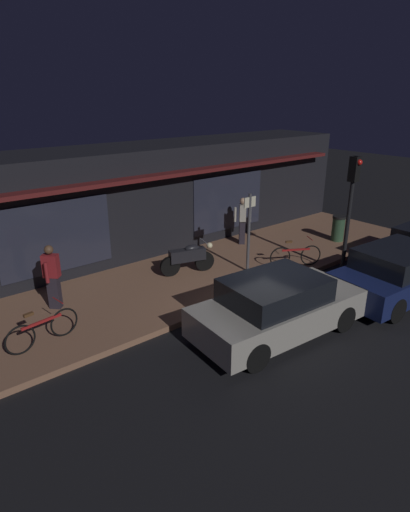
{
  "coord_description": "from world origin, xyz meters",
  "views": [
    {
      "loc": [
        -7.06,
        -6.3,
        5.26
      ],
      "look_at": [
        0.01,
        2.4,
        0.95
      ],
      "focal_mm": 30.02,
      "sensor_mm": 36.0,
      "label": 1
    }
  ],
  "objects_px": {
    "bicycle_parked": "(295,255)",
    "bicycle_extra": "(43,330)",
    "parked_car_near": "(277,307)",
    "parked_car_far": "(399,273)",
    "traffic_light_pole": "(351,196)",
    "motorcycle": "(188,257)",
    "person_photographer": "(52,276)",
    "sign_post": "(249,228)",
    "person_bystander": "(242,220)",
    "trash_bin": "(338,228)"
  },
  "relations": [
    {
      "from": "motorcycle",
      "to": "person_bystander",
      "type": "distance_m",
      "value": 3.28
    },
    {
      "from": "person_photographer",
      "to": "parked_car_near",
      "type": "relative_size",
      "value": 0.4
    },
    {
      "from": "motorcycle",
      "to": "parked_car_near",
      "type": "distance_m",
      "value": 3.89
    },
    {
      "from": "traffic_light_pole",
      "to": "parked_car_far",
      "type": "height_order",
      "value": "traffic_light_pole"
    },
    {
      "from": "trash_bin",
      "to": "parked_car_near",
      "type": "relative_size",
      "value": 0.22
    },
    {
      "from": "bicycle_parked",
      "to": "trash_bin",
      "type": "xyz_separation_m",
      "value": [
        3.16,
        0.65,
        0.11
      ]
    },
    {
      "from": "trash_bin",
      "to": "bicycle_extra",
      "type": "bearing_deg",
      "value": -179.31
    },
    {
      "from": "motorcycle",
      "to": "parked_car_far",
      "type": "height_order",
      "value": "parked_car_far"
    },
    {
      "from": "sign_post",
      "to": "parked_car_near",
      "type": "height_order",
      "value": "sign_post"
    },
    {
      "from": "trash_bin",
      "to": "traffic_light_pole",
      "type": "bearing_deg",
      "value": -142.27
    },
    {
      "from": "parked_car_far",
      "to": "traffic_light_pole",
      "type": "bearing_deg",
      "value": 88.09
    },
    {
      "from": "traffic_light_pole",
      "to": "person_bystander",
      "type": "bearing_deg",
      "value": 98.49
    },
    {
      "from": "bicycle_extra",
      "to": "trash_bin",
      "type": "distance_m",
      "value": 10.84
    },
    {
      "from": "motorcycle",
      "to": "parked_car_far",
      "type": "bearing_deg",
      "value": -51.84
    },
    {
      "from": "sign_post",
      "to": "parked_car_near",
      "type": "distance_m",
      "value": 3.5
    },
    {
      "from": "bicycle_parked",
      "to": "bicycle_extra",
      "type": "height_order",
      "value": "same"
    },
    {
      "from": "bicycle_extra",
      "to": "parked_car_near",
      "type": "distance_m",
      "value": 5.16
    },
    {
      "from": "bicycle_parked",
      "to": "motorcycle",
      "type": "bearing_deg",
      "value": 149.9
    },
    {
      "from": "person_bystander",
      "to": "person_photographer",
      "type": "bearing_deg",
      "value": -175.01
    },
    {
      "from": "traffic_light_pole",
      "to": "parked_car_near",
      "type": "height_order",
      "value": "traffic_light_pole"
    },
    {
      "from": "bicycle_parked",
      "to": "parked_car_near",
      "type": "bearing_deg",
      "value": -146.41
    },
    {
      "from": "parked_car_near",
      "to": "person_bystander",
      "type": "bearing_deg",
      "value": 53.9
    },
    {
      "from": "bicycle_extra",
      "to": "parked_car_near",
      "type": "xyz_separation_m",
      "value": [
        4.39,
        -2.7,
        0.2
      ]
    },
    {
      "from": "bicycle_parked",
      "to": "sign_post",
      "type": "xyz_separation_m",
      "value": [
        -1.42,
        0.66,
        1.0
      ]
    },
    {
      "from": "bicycle_parked",
      "to": "person_photographer",
      "type": "distance_m",
      "value": 7.15
    },
    {
      "from": "motorcycle",
      "to": "person_photographer",
      "type": "relative_size",
      "value": 1.0
    },
    {
      "from": "person_photographer",
      "to": "traffic_light_pole",
      "type": "xyz_separation_m",
      "value": [
        7.63,
        -3.2,
        1.45
      ]
    },
    {
      "from": "person_photographer",
      "to": "traffic_light_pole",
      "type": "bearing_deg",
      "value": -22.74
    },
    {
      "from": "bicycle_extra",
      "to": "trash_bin",
      "type": "xyz_separation_m",
      "value": [
        10.84,
        0.13,
        0.11
      ]
    },
    {
      "from": "person_photographer",
      "to": "trash_bin",
      "type": "relative_size",
      "value": 1.8
    },
    {
      "from": "person_bystander",
      "to": "sign_post",
      "type": "distance_m",
      "value": 2.61
    },
    {
      "from": "person_photographer",
      "to": "trash_bin",
      "type": "distance_m",
      "value": 10.1
    },
    {
      "from": "traffic_light_pole",
      "to": "motorcycle",
      "type": "bearing_deg",
      "value": 142.16
    },
    {
      "from": "parked_car_far",
      "to": "bicycle_parked",
      "type": "bearing_deg",
      "value": 103.98
    },
    {
      "from": "bicycle_extra",
      "to": "parked_car_near",
      "type": "relative_size",
      "value": 0.39
    },
    {
      "from": "sign_post",
      "to": "parked_car_near",
      "type": "relative_size",
      "value": 0.57
    },
    {
      "from": "bicycle_parked",
      "to": "bicycle_extra",
      "type": "relative_size",
      "value": 0.89
    },
    {
      "from": "bicycle_parked",
      "to": "person_bystander",
      "type": "xyz_separation_m",
      "value": [
        0.22,
        2.63,
        0.52
      ]
    },
    {
      "from": "bicycle_parked",
      "to": "parked_car_near",
      "type": "distance_m",
      "value": 3.96
    },
    {
      "from": "parked_car_near",
      "to": "person_photographer",
      "type": "bearing_deg",
      "value": 130.2
    },
    {
      "from": "bicycle_parked",
      "to": "sign_post",
      "type": "height_order",
      "value": "sign_post"
    },
    {
      "from": "bicycle_parked",
      "to": "sign_post",
      "type": "bearing_deg",
      "value": 155.07
    },
    {
      "from": "sign_post",
      "to": "parked_car_far",
      "type": "xyz_separation_m",
      "value": [
        2.15,
        -3.6,
        -0.81
      ]
    },
    {
      "from": "person_bystander",
      "to": "parked_car_far",
      "type": "bearing_deg",
      "value": -84.76
    },
    {
      "from": "trash_bin",
      "to": "person_bystander",
      "type": "bearing_deg",
      "value": 145.93
    },
    {
      "from": "parked_car_near",
      "to": "motorcycle",
      "type": "bearing_deg",
      "value": 84.15
    },
    {
      "from": "person_bystander",
      "to": "trash_bin",
      "type": "height_order",
      "value": "person_bystander"
    },
    {
      "from": "person_bystander",
      "to": "traffic_light_pole",
      "type": "relative_size",
      "value": 0.46
    },
    {
      "from": "trash_bin",
      "to": "parked_car_near",
      "type": "xyz_separation_m",
      "value": [
        -6.45,
        -2.83,
        0.08
      ]
    },
    {
      "from": "bicycle_extra",
      "to": "trash_bin",
      "type": "height_order",
      "value": "trash_bin"
    }
  ]
}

